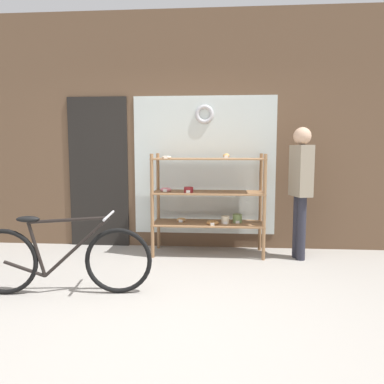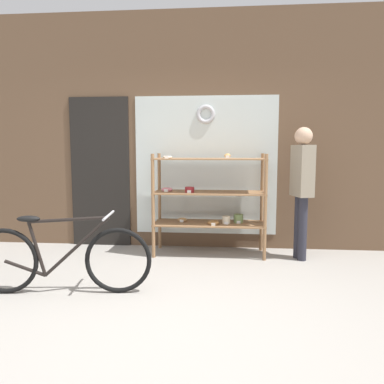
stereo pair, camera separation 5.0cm
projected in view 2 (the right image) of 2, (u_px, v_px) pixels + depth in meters
The scene contains 5 objects.
ground_plane at pixel (167, 315), 3.13m from camera, with size 30.00×30.00×0.00m, color gray.
storefront_facade at pixel (189, 134), 5.19m from camera, with size 6.26×0.13×3.24m.
display_case at pixel (209, 196), 4.87m from camera, with size 1.44×0.50×1.32m.
bicycle at pixel (61, 258), 3.57m from camera, with size 1.71×0.46×0.77m.
pedestrian at pixel (302, 183), 4.61m from camera, with size 0.26×0.36×1.65m.
Camera 2 is at (0.47, -2.96, 1.38)m, focal length 35.00 mm.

